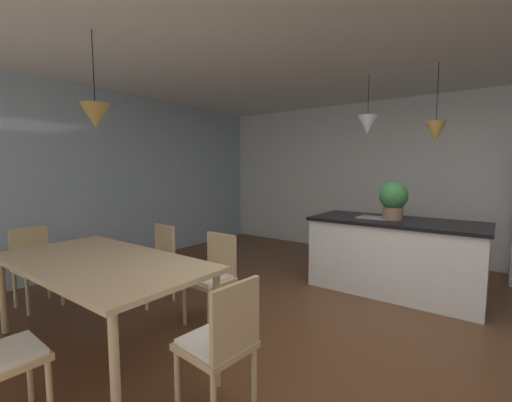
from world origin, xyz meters
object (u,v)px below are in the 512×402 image
(chair_far_left, at_px, (155,260))
(chair_far_right, at_px, (213,275))
(chair_window_end, at_px, (35,264))
(potted_plant_on_island, at_px, (393,199))
(chair_kitchen_end, at_px, (221,341))
(kitchen_island, at_px, (394,255))
(dining_table, at_px, (100,267))

(chair_far_left, xyz_separation_m, chair_far_right, (0.91, 0.00, 0.00))
(chair_window_end, height_order, potted_plant_on_island, potted_plant_on_island)
(chair_far_left, distance_m, potted_plant_on_island, 2.95)
(chair_far_left, height_order, chair_far_right, same)
(chair_far_right, distance_m, potted_plant_on_island, 2.38)
(chair_kitchen_end, relative_size, kitchen_island, 0.44)
(chair_far_right, relative_size, potted_plant_on_island, 1.88)
(dining_table, distance_m, chair_far_right, 1.02)
(kitchen_island, relative_size, potted_plant_on_island, 4.29)
(chair_window_end, height_order, kitchen_island, kitchen_island)
(chair_far_left, height_order, potted_plant_on_island, potted_plant_on_island)
(chair_window_end, relative_size, potted_plant_on_island, 1.88)
(chair_far_right, bearing_deg, chair_window_end, -154.33)
(dining_table, height_order, chair_far_right, chair_far_right)
(chair_kitchen_end, bearing_deg, dining_table, 179.83)
(dining_table, distance_m, potted_plant_on_island, 3.31)
(chair_kitchen_end, relative_size, chair_far_left, 1.00)
(chair_window_end, relative_size, kitchen_island, 0.44)
(chair_far_right, bearing_deg, potted_plant_on_island, 58.25)
(kitchen_island, distance_m, potted_plant_on_island, 0.69)
(chair_window_end, height_order, chair_far_right, same)
(dining_table, height_order, chair_kitchen_end, chair_kitchen_end)
(chair_window_end, xyz_separation_m, kitchen_island, (3.09, 2.83, -0.01))
(chair_far_right, distance_m, kitchen_island, 2.30)
(chair_far_left, relative_size, kitchen_island, 0.44)
(kitchen_island, height_order, potted_plant_on_island, potted_plant_on_island)
(chair_far_left, xyz_separation_m, kitchen_island, (2.15, 1.94, -0.01))
(chair_window_end, xyz_separation_m, potted_plant_on_island, (3.05, 2.83, 0.68))
(dining_table, distance_m, chair_window_end, 1.41)
(chair_far_right, height_order, kitchen_island, kitchen_island)
(dining_table, relative_size, chair_far_left, 2.34)
(kitchen_island, bearing_deg, chair_window_end, -137.51)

